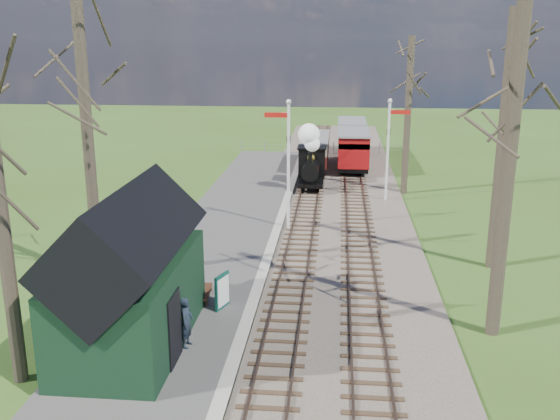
{
  "coord_description": "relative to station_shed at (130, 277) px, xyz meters",
  "views": [
    {
      "loc": [
        1.56,
        -12.26,
        8.94
      ],
      "look_at": [
        -0.9,
        13.94,
        1.6
      ],
      "focal_mm": 40.0,
      "sensor_mm": 36.0,
      "label": 1
    }
  ],
  "objects": [
    {
      "name": "distant_hills",
      "position": [
        5.7,
        60.38,
        -18.47
      ],
      "size": [
        114.4,
        48.0,
        22.02
      ],
      "color": "#385B23",
      "rests_on": "ground"
    },
    {
      "name": "ballast_bed",
      "position": [
        5.6,
        18.0,
        -2.22
      ],
      "size": [
        8.0,
        60.0,
        0.1
      ],
      "primitive_type": "cube",
      "color": "brown",
      "rests_on": "ground"
    },
    {
      "name": "track_near",
      "position": [
        4.3,
        18.0,
        -2.17
      ],
      "size": [
        1.6,
        60.0,
        0.15
      ],
      "color": "brown",
      "rests_on": "ground"
    },
    {
      "name": "track_far",
      "position": [
        6.9,
        18.0,
        -2.17
      ],
      "size": [
        1.6,
        60.0,
        0.15
      ],
      "color": "brown",
      "rests_on": "ground"
    },
    {
      "name": "platform",
      "position": [
        0.8,
        10.0,
        -2.17
      ],
      "size": [
        5.0,
        44.0,
        0.2
      ],
      "primitive_type": "cube",
      "color": "#474442",
      "rests_on": "ground"
    },
    {
      "name": "coping_strip",
      "position": [
        3.1,
        10.0,
        -2.16
      ],
      "size": [
        0.4,
        44.0,
        0.21
      ],
      "primitive_type": "cube",
      "color": "#B2AD9E",
      "rests_on": "ground"
    },
    {
      "name": "station_shed",
      "position": [
        0.0,
        0.0,
        0.0
      ],
      "size": [
        3.25,
        6.3,
        4.78
      ],
      "color": "black",
      "rests_on": "platform"
    },
    {
      "name": "semaphore_near",
      "position": [
        3.53,
        12.0,
        1.35
      ],
      "size": [
        1.22,
        0.24,
        6.22
      ],
      "color": "silver",
      "rests_on": "ground"
    },
    {
      "name": "semaphore_far",
      "position": [
        8.67,
        18.0,
        1.08
      ],
      "size": [
        1.22,
        0.24,
        5.72
      ],
      "color": "silver",
      "rests_on": "ground"
    },
    {
      "name": "bare_trees",
      "position": [
        5.63,
        6.1,
        2.94
      ],
      "size": [
        15.51,
        22.39,
        12.0
      ],
      "color": "#382D23",
      "rests_on": "ground"
    },
    {
      "name": "fence_line",
      "position": [
        4.6,
        32.0,
        -1.72
      ],
      "size": [
        12.6,
        0.08,
        1.0
      ],
      "color": "slate",
      "rests_on": "ground"
    },
    {
      "name": "locomotive",
      "position": [
        4.29,
        20.35,
        -0.41
      ],
      "size": [
        1.59,
        3.72,
        3.99
      ],
      "color": "black",
      "rests_on": "ground"
    },
    {
      "name": "coach",
      "position": [
        4.3,
        26.4,
        -0.9
      ],
      "size": [
        1.86,
        6.38,
        1.96
      ],
      "color": "black",
      "rests_on": "ground"
    },
    {
      "name": "red_carriage_a",
      "position": [
        6.9,
        26.01,
        -0.73
      ],
      "size": [
        2.13,
        5.27,
        2.24
      ],
      "color": "black",
      "rests_on": "ground"
    },
    {
      "name": "red_carriage_b",
      "position": [
        6.9,
        31.51,
        -0.73
      ],
      "size": [
        2.13,
        5.27,
        2.24
      ],
      "color": "black",
      "rests_on": "ground"
    },
    {
      "name": "sign_board",
      "position": [
        2.16,
        2.65,
        -1.47
      ],
      "size": [
        0.36,
        0.79,
        1.19
      ],
      "color": "#0E4236",
      "rests_on": "platform"
    },
    {
      "name": "bench",
      "position": [
        1.27,
        3.35,
        -1.67
      ],
      "size": [
        0.56,
        1.53,
        0.86
      ],
      "color": "#4B2B1B",
      "rests_on": "platform"
    },
    {
      "name": "person",
      "position": [
        1.62,
        -0.09,
        -1.3
      ],
      "size": [
        0.42,
        0.59,
        1.53
      ],
      "primitive_type": "imported",
      "rotation": [
        0.0,
        0.0,
        1.47
      ],
      "color": "#1A222F",
      "rests_on": "platform"
    }
  ]
}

